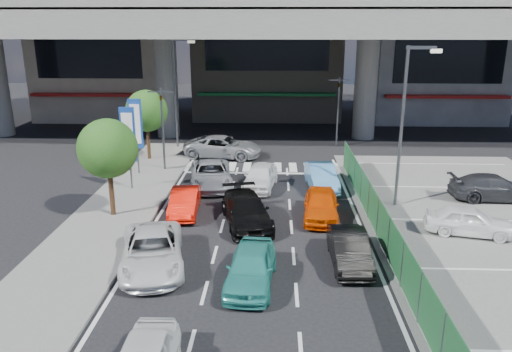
{
  "coord_description": "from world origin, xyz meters",
  "views": [
    {
      "loc": [
        0.78,
        -18.32,
        8.96
      ],
      "look_at": [
        -0.1,
        4.63,
        1.94
      ],
      "focal_mm": 35.0,
      "sensor_mm": 36.0,
      "label": 1
    }
  ],
  "objects_px": {
    "wagon_silver_front_left": "(211,175)",
    "kei_truck_front_right": "(321,176)",
    "street_lamp_left": "(177,84)",
    "traffic_light_left": "(162,109)",
    "tree_near": "(108,149)",
    "signboard_near": "(128,137)",
    "sedan_black_mid": "(246,211)",
    "sedan_white_mid_left": "(152,251)",
    "taxi_teal_mid": "(251,267)",
    "tree_far": "(147,111)",
    "traffic_cone": "(379,219)",
    "taxi_orange_left": "(185,202)",
    "traffic_light_right": "(339,95)",
    "sedan_white_front_mid": "(260,177)",
    "street_lamp_right": "(406,114)",
    "signboard_far": "(136,126)",
    "hatch_black_mid_right": "(349,249)",
    "taxi_orange_right": "(321,205)",
    "parked_sedan_white": "(469,221)",
    "crossing_wagon_silver": "(223,147)",
    "parked_sedan_dgrey": "(494,187)"
  },
  "relations": [
    {
      "from": "kei_truck_front_right",
      "to": "parked_sedan_white",
      "type": "distance_m",
      "value": 8.71
    },
    {
      "from": "taxi_orange_left",
      "to": "traffic_light_left",
      "type": "bearing_deg",
      "value": 105.73
    },
    {
      "from": "sedan_black_mid",
      "to": "traffic_light_left",
      "type": "bearing_deg",
      "value": 109.85
    },
    {
      "from": "kei_truck_front_right",
      "to": "wagon_silver_front_left",
      "type": "bearing_deg",
      "value": 174.25
    },
    {
      "from": "taxi_orange_left",
      "to": "wagon_silver_front_left",
      "type": "relative_size",
      "value": 0.75
    },
    {
      "from": "signboard_far",
      "to": "taxi_orange_right",
      "type": "relative_size",
      "value": 1.16
    },
    {
      "from": "sedan_black_mid",
      "to": "tree_far",
      "type": "bearing_deg",
      "value": 109.76
    },
    {
      "from": "street_lamp_right",
      "to": "parked_sedan_dgrey",
      "type": "bearing_deg",
      "value": 11.18
    },
    {
      "from": "tree_near",
      "to": "traffic_light_left",
      "type": "bearing_deg",
      "value": 84.29
    },
    {
      "from": "taxi_teal_mid",
      "to": "traffic_light_right",
      "type": "bearing_deg",
      "value": 79.86
    },
    {
      "from": "parked_sedan_white",
      "to": "street_lamp_right",
      "type": "bearing_deg",
      "value": 44.62
    },
    {
      "from": "wagon_silver_front_left",
      "to": "kei_truck_front_right",
      "type": "xyz_separation_m",
      "value": [
        6.3,
        -0.15,
        0.0
      ]
    },
    {
      "from": "street_lamp_right",
      "to": "sedan_white_front_mid",
      "type": "bearing_deg",
      "value": 160.03
    },
    {
      "from": "sedan_black_mid",
      "to": "street_lamp_right",
      "type": "bearing_deg",
      "value": 6.84
    },
    {
      "from": "hatch_black_mid_right",
      "to": "kei_truck_front_right",
      "type": "height_order",
      "value": "kei_truck_front_right"
    },
    {
      "from": "traffic_light_right",
      "to": "tree_near",
      "type": "bearing_deg",
      "value": -129.81
    },
    {
      "from": "signboard_near",
      "to": "kei_truck_front_right",
      "type": "distance_m",
      "value": 10.95
    },
    {
      "from": "taxi_orange_left",
      "to": "taxi_orange_right",
      "type": "height_order",
      "value": "taxi_orange_right"
    },
    {
      "from": "taxi_teal_mid",
      "to": "traffic_cone",
      "type": "bearing_deg",
      "value": 48.32
    },
    {
      "from": "signboard_near",
      "to": "traffic_light_left",
      "type": "bearing_deg",
      "value": 75.98
    },
    {
      "from": "taxi_orange_right",
      "to": "crossing_wagon_silver",
      "type": "bearing_deg",
      "value": 121.78
    },
    {
      "from": "traffic_light_right",
      "to": "wagon_silver_front_left",
      "type": "height_order",
      "value": "traffic_light_right"
    },
    {
      "from": "signboard_near",
      "to": "taxi_orange_right",
      "type": "bearing_deg",
      "value": -20.47
    },
    {
      "from": "tree_near",
      "to": "taxi_orange_left",
      "type": "distance_m",
      "value": 4.42
    },
    {
      "from": "signboard_far",
      "to": "taxi_teal_mid",
      "type": "relative_size",
      "value": 1.16
    },
    {
      "from": "street_lamp_left",
      "to": "traffic_light_left",
      "type": "bearing_deg",
      "value": -88.8
    },
    {
      "from": "signboard_near",
      "to": "sedan_black_mid",
      "type": "distance_m",
      "value": 8.58
    },
    {
      "from": "tree_near",
      "to": "traffic_cone",
      "type": "relative_size",
      "value": 6.36
    },
    {
      "from": "traffic_light_left",
      "to": "crossing_wagon_silver",
      "type": "height_order",
      "value": "traffic_light_left"
    },
    {
      "from": "tree_far",
      "to": "parked_sedan_white",
      "type": "distance_m",
      "value": 21.17
    },
    {
      "from": "hatch_black_mid_right",
      "to": "crossing_wagon_silver",
      "type": "bearing_deg",
      "value": 111.26
    },
    {
      "from": "parked_sedan_white",
      "to": "traffic_cone",
      "type": "bearing_deg",
      "value": 92.98
    },
    {
      "from": "sedan_black_mid",
      "to": "parked_sedan_white",
      "type": "height_order",
      "value": "sedan_black_mid"
    },
    {
      "from": "sedan_white_mid_left",
      "to": "kei_truck_front_right",
      "type": "relative_size",
      "value": 1.19
    },
    {
      "from": "hatch_black_mid_right",
      "to": "taxi_orange_left",
      "type": "height_order",
      "value": "hatch_black_mid_right"
    },
    {
      "from": "signboard_far",
      "to": "parked_sedan_white",
      "type": "bearing_deg",
      "value": -26.97
    },
    {
      "from": "taxi_orange_left",
      "to": "sedan_white_front_mid",
      "type": "relative_size",
      "value": 0.92
    },
    {
      "from": "traffic_light_right",
      "to": "sedan_white_front_mid",
      "type": "bearing_deg",
      "value": -117.95
    },
    {
      "from": "traffic_light_right",
      "to": "sedan_white_mid_left",
      "type": "relative_size",
      "value": 1.05
    },
    {
      "from": "street_lamp_right",
      "to": "signboard_far",
      "type": "distance_m",
      "value": 15.69
    },
    {
      "from": "parked_sedan_white",
      "to": "taxi_orange_left",
      "type": "bearing_deg",
      "value": 94.29
    },
    {
      "from": "tree_near",
      "to": "taxi_teal_mid",
      "type": "height_order",
      "value": "tree_near"
    },
    {
      "from": "street_lamp_left",
      "to": "signboard_near",
      "type": "relative_size",
      "value": 1.7
    },
    {
      "from": "street_lamp_right",
      "to": "sedan_black_mid",
      "type": "xyz_separation_m",
      "value": [
        -7.66,
        -2.79,
        -4.08
      ]
    },
    {
      "from": "taxi_orange_right",
      "to": "sedan_white_front_mid",
      "type": "xyz_separation_m",
      "value": [
        -3.05,
        4.44,
        0.0
      ]
    },
    {
      "from": "tree_near",
      "to": "wagon_silver_front_left",
      "type": "height_order",
      "value": "tree_near"
    },
    {
      "from": "tree_near",
      "to": "sedan_black_mid",
      "type": "relative_size",
      "value": 1.01
    },
    {
      "from": "tree_near",
      "to": "sedan_black_mid",
      "type": "bearing_deg",
      "value": -6.92
    },
    {
      "from": "signboard_near",
      "to": "taxi_orange_right",
      "type": "relative_size",
      "value": 1.16
    },
    {
      "from": "signboard_far",
      "to": "parked_sedan_dgrey",
      "type": "bearing_deg",
      "value": -11.24
    }
  ]
}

